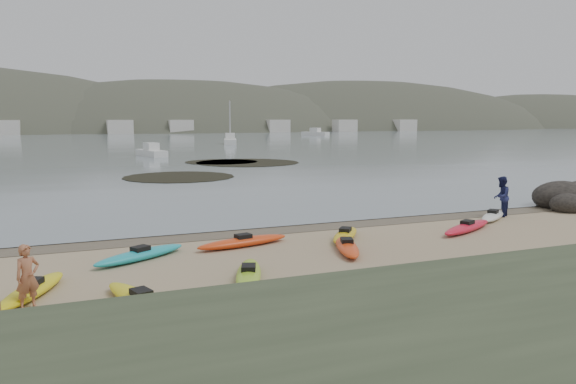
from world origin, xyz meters
name	(u,v)px	position (x,y,z in m)	size (l,w,h in m)	color
ground	(288,227)	(0.00, 0.00, 0.00)	(600.00, 600.00, 0.00)	tan
wet_sand	(291,228)	(0.00, -0.30, 0.00)	(60.00, 60.00, 0.00)	brown
water	(75,126)	(0.00, 300.00, 0.01)	(1200.00, 1200.00, 0.00)	slate
kayaks	(296,249)	(-1.61, -4.68, 0.17)	(21.60, 9.27, 0.34)	yellow
person_west	(28,277)	(-9.84, -7.29, 0.81)	(0.59, 0.39, 1.61)	#AA6544
person_east	(501,197)	(10.22, -1.57, 0.96)	(0.93, 0.72, 1.91)	#1B2050
rock_cluster	(573,202)	(16.05, -0.61, 0.22)	(5.11, 3.73, 1.64)	black
kelp_mats	(224,166)	(5.68, 30.06, 0.03)	(19.01, 21.34, 0.04)	black
moored_boats	(150,141)	(6.36, 80.07, 0.52)	(89.40, 72.73, 1.13)	silver
far_hills	(193,171)	(39.38, 193.97, -15.93)	(550.00, 135.00, 80.00)	#384235
far_town	(113,127)	(6.00, 145.00, 2.00)	(199.00, 5.00, 4.00)	beige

